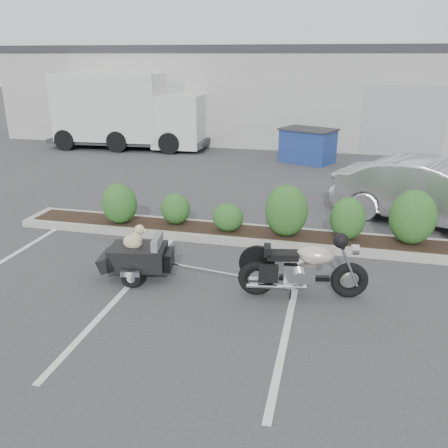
% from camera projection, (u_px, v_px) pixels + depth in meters
% --- Properties ---
extents(ground, '(90.00, 90.00, 0.00)m').
position_uv_depth(ground, '(222.00, 285.00, 7.91)').
color(ground, '#38383A').
rests_on(ground, ground).
extents(planter_kerb, '(12.00, 1.00, 0.15)m').
position_uv_depth(planter_kerb, '(295.00, 239.00, 9.68)').
color(planter_kerb, '#9E9E93').
rests_on(planter_kerb, ground).
extents(building, '(26.00, 10.00, 4.00)m').
position_uv_depth(building, '(306.00, 91.00, 22.80)').
color(building, '#9EA099').
rests_on(building, ground).
extents(motorcycle, '(2.04, 0.82, 1.18)m').
position_uv_depth(motorcycle, '(303.00, 269.00, 7.38)').
color(motorcycle, black).
rests_on(motorcycle, ground).
extents(pet_trailer, '(1.65, 0.94, 0.97)m').
position_uv_depth(pet_trailer, '(138.00, 256.00, 8.03)').
color(pet_trailer, black).
rests_on(pet_trailer, ground).
extents(sedan, '(4.61, 3.09, 1.44)m').
position_uv_depth(sedan, '(434.00, 193.00, 10.56)').
color(sedan, silver).
rests_on(sedan, ground).
extents(dumpster, '(2.16, 1.87, 1.19)m').
position_uv_depth(dumpster, '(308.00, 145.00, 16.76)').
color(dumpster, navy).
rests_on(dumpster, ground).
extents(delivery_truck, '(6.54, 2.58, 2.94)m').
position_uv_depth(delivery_truck, '(129.00, 113.00, 19.15)').
color(delivery_truck, silver).
rests_on(delivery_truck, ground).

